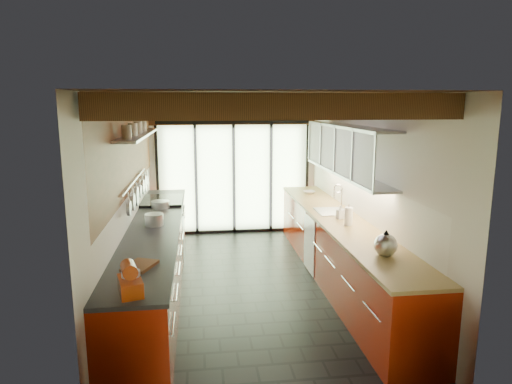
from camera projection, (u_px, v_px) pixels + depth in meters
ground at (250, 285)px, 6.38m from camera, size 5.50×5.50×0.00m
room_shell at (250, 168)px, 6.07m from camera, size 5.50×5.50×5.50m
ceiling_beams at (246, 106)px, 6.28m from camera, size 3.14×5.06×4.90m
glass_door at (234, 148)px, 8.69m from camera, size 2.95×0.10×2.90m
left_counter at (156, 258)px, 6.14m from camera, size 0.68×5.00×0.92m
range_stove at (163, 228)px, 7.55m from camera, size 0.66×0.90×0.97m
right_counter at (339, 250)px, 6.45m from camera, size 0.68×5.00×0.92m
sink_assembly at (333, 209)px, 6.75m from camera, size 0.45×0.52×0.43m
upper_cabinets_right at (347, 150)px, 6.50m from camera, size 0.34×3.00×3.00m
left_wall_fixtures at (139, 158)px, 6.14m from camera, size 0.28×2.60×0.96m
stand_mixer at (130, 281)px, 3.85m from camera, size 0.26×0.35×0.29m
pot_large at (154, 220)px, 6.00m from camera, size 0.26×0.26×0.15m
pot_small at (160, 204)px, 7.01m from camera, size 0.28×0.28×0.11m
cutting_board at (140, 266)px, 4.48m from camera, size 0.36×0.42×0.03m
kettle at (386, 244)px, 4.81m from camera, size 0.25×0.31×0.29m
paper_towel at (349, 216)px, 5.99m from camera, size 0.12×0.12×0.29m
soap_bottle at (340, 212)px, 6.34m from camera, size 0.10×0.10×0.19m
bowl at (309, 192)px, 8.11m from camera, size 0.22×0.22×0.05m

